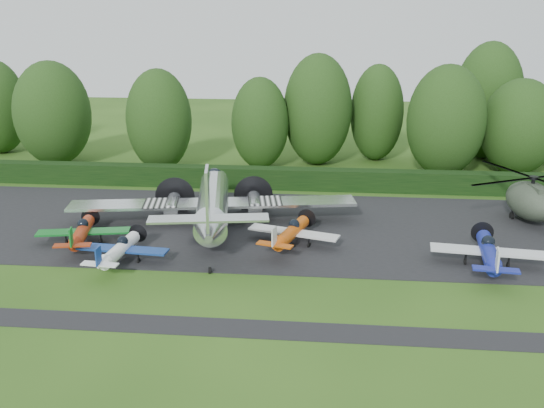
# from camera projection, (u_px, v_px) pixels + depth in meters

# --- Properties ---
(ground) EXTENTS (160.00, 160.00, 0.00)m
(ground) POSITION_uv_depth(u_px,v_px,m) (229.00, 280.00, 38.72)
(ground) COLOR #274B15
(ground) RESTS_ON ground
(apron) EXTENTS (70.00, 18.00, 0.01)m
(apron) POSITION_uv_depth(u_px,v_px,m) (249.00, 227.00, 48.19)
(apron) COLOR black
(apron) RESTS_ON ground
(taxiway_verge) EXTENTS (70.00, 2.00, 0.00)m
(taxiway_verge) POSITION_uv_depth(u_px,v_px,m) (211.00, 327.00, 33.04)
(taxiway_verge) COLOR black
(taxiway_verge) RESTS_ON ground
(hedgerow) EXTENTS (90.00, 1.60, 2.00)m
(hedgerow) POSITION_uv_depth(u_px,v_px,m) (264.00, 188.00, 58.61)
(hedgerow) COLOR black
(hedgerow) RESTS_ON ground
(transport_plane) EXTENTS (22.87, 17.54, 7.33)m
(transport_plane) POSITION_uv_depth(u_px,v_px,m) (212.00, 204.00, 47.14)
(transport_plane) COLOR silver
(transport_plane) RESTS_ON ground
(light_plane_red) EXTENTS (6.69, 7.03, 2.57)m
(light_plane_red) POSITION_uv_depth(u_px,v_px,m) (82.00, 232.00, 44.09)
(light_plane_red) COLOR #9F2C0E
(light_plane_red) RESTS_ON ground
(light_plane_white) EXTENTS (6.35, 6.68, 2.44)m
(light_plane_white) POSITION_uv_depth(u_px,v_px,m) (120.00, 249.00, 41.03)
(light_plane_white) COLOR white
(light_plane_white) RESTS_ON ground
(light_plane_orange) EXTENTS (6.79, 7.13, 2.61)m
(light_plane_orange) POSITION_uv_depth(u_px,v_px,m) (291.00, 232.00, 43.95)
(light_plane_orange) COLOR #C9500B
(light_plane_orange) RESTS_ON ground
(light_plane_blue) EXTENTS (7.44, 7.83, 2.86)m
(light_plane_blue) POSITION_uv_depth(u_px,v_px,m) (488.00, 251.00, 40.20)
(light_plane_blue) COLOR navy
(light_plane_blue) RESTS_ON ground
(helicopter) EXTENTS (11.95, 14.00, 3.85)m
(helicopter) POSITION_uv_depth(u_px,v_px,m) (531.00, 198.00, 48.55)
(helicopter) COLOR #353F30
(helicopter) RESTS_ON ground
(tree_0) EXTENTS (6.14, 6.14, 9.79)m
(tree_0) POSITION_uv_depth(u_px,v_px,m) (260.00, 123.00, 64.52)
(tree_0) COLOR black
(tree_0) RESTS_ON ground
(tree_2) EXTENTS (7.79, 7.79, 9.93)m
(tree_2) POSITION_uv_depth(u_px,v_px,m) (519.00, 127.00, 62.08)
(tree_2) COLOR black
(tree_2) RESTS_ON ground
(tree_3) EXTENTS (8.22, 8.22, 11.35)m
(tree_3) POSITION_uv_depth(u_px,v_px,m) (53.00, 114.00, 65.75)
(tree_3) COLOR black
(tree_3) RESTS_ON ground
(tree_5) EXTENTS (6.85, 6.85, 10.74)m
(tree_5) POSITION_uv_depth(u_px,v_px,m) (159.00, 120.00, 63.54)
(tree_5) COLOR black
(tree_5) RESTS_ON ground
(tree_6) EXTENTS (5.93, 5.93, 10.80)m
(tree_6) POSITION_uv_depth(u_px,v_px,m) (377.00, 113.00, 67.86)
(tree_6) COLOR black
(tree_6) RESTS_ON ground
(tree_7) EXTENTS (7.43, 7.43, 12.11)m
(tree_7) POSITION_uv_depth(u_px,v_px,m) (318.00, 110.00, 65.76)
(tree_7) COLOR black
(tree_7) RESTS_ON ground
(tree_9) EXTENTS (7.92, 7.92, 11.39)m
(tree_9) POSITION_uv_depth(u_px,v_px,m) (446.00, 121.00, 61.35)
(tree_9) COLOR black
(tree_9) RESTS_ON ground
(tree_10) EXTENTS (7.77, 7.77, 13.20)m
(tree_10) POSITION_uv_depth(u_px,v_px,m) (487.00, 101.00, 68.33)
(tree_10) COLOR black
(tree_10) RESTS_ON ground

